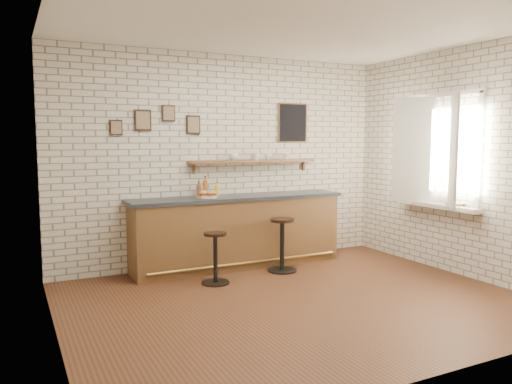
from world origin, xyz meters
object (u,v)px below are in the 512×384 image
bar_counter (238,231)px  sandwich_plate (207,197)px  ciabatta_sandwich (208,194)px  condiment_bottle_yellow (217,190)px  shelf_cup_c (268,157)px  shelf_cup_d (286,156)px  bar_stool_left (215,256)px  bar_stool_right (282,243)px  bitters_bottle_white (205,190)px  shelf_cup_a (234,157)px  shelf_cup_b (256,156)px  bitters_bottle_amber (205,188)px  book_lower (453,205)px  bitters_bottle_brown (199,191)px  book_upper (451,203)px

bar_counter → sandwich_plate: 0.69m
ciabatta_sandwich → condiment_bottle_yellow: bearing=37.9°
shelf_cup_c → ciabatta_sandwich: bearing=103.1°
ciabatta_sandwich → shelf_cup_d: bearing=8.4°
bar_stool_left → bar_stool_right: bar_stool_right is taller
bitters_bottle_white → shelf_cup_c: size_ratio=2.09×
bitters_bottle_white → shelf_cup_a: size_ratio=1.74×
shelf_cup_b → shelf_cup_d: 0.50m
bitters_bottle_amber → book_lower: 3.32m
bar_stool_left → bar_stool_right: 1.05m
bitters_bottle_brown → shelf_cup_d: bearing=1.8°
bitters_bottle_white → shelf_cup_d: 1.39m
sandwich_plate → bitters_bottle_white: 0.18m
ciabatta_sandwich → bitters_bottle_brown: bitters_bottle_brown is taller
bitters_bottle_brown → bitters_bottle_white: bitters_bottle_white is taller
bar_counter → book_lower: 2.91m
bitters_bottle_white → shelf_cup_c: shelf_cup_c is taller
bar_counter → sandwich_plate: bearing=179.5°
ciabatta_sandwich → book_upper: ciabatta_sandwich is taller
bitters_bottle_brown → condiment_bottle_yellow: (0.27, -0.00, -0.00)m
bitters_bottle_amber → bar_stool_left: (-0.18, -0.80, -0.78)m
bar_counter → shelf_cup_c: size_ratio=27.98×
bar_counter → bitters_bottle_amber: bearing=159.7°
condiment_bottle_yellow → bar_stool_right: size_ratio=0.26×
bar_counter → bitters_bottle_brown: (-0.52, 0.16, 0.59)m
shelf_cup_b → book_upper: bearing=-100.0°
bitters_bottle_brown → shelf_cup_c: bearing=2.2°
book_upper → condiment_bottle_yellow: bearing=159.8°
book_lower → book_upper: bearing=71.0°
bitters_bottle_brown → shelf_cup_b: (0.91, 0.04, 0.46)m
bar_counter → sandwich_plate: (-0.46, 0.00, 0.51)m
bitters_bottle_amber → shelf_cup_a: 0.63m
condiment_bottle_yellow → book_upper: size_ratio=0.88×
shelf_cup_a → bitters_bottle_white: bearing=169.1°
ciabatta_sandwich → shelf_cup_b: bearing=13.2°
bitters_bottle_white → condiment_bottle_yellow: (0.17, 0.00, -0.01)m
shelf_cup_d → book_upper: size_ratio=0.48×
bar_counter → bar_stool_left: size_ratio=4.79×
bar_stool_right → bitters_bottle_white: bearing=142.2°
sandwich_plate → bar_stool_right: bearing=-29.8°
shelf_cup_b → book_upper: shelf_cup_b is taller
bar_stool_left → bitters_bottle_amber: bearing=77.3°
sandwich_plate → shelf_cup_d: shelf_cup_d is taller
ciabatta_sandwich → shelf_cup_d: (1.34, 0.20, 0.49)m
shelf_cup_b → book_lower: (1.94, -1.89, -0.61)m
condiment_bottle_yellow → shelf_cup_a: (0.28, 0.04, 0.46)m
shelf_cup_c → shelf_cup_d: shelf_cup_d is taller
bitters_bottle_brown → bitters_bottle_amber: size_ratio=0.73×
bitters_bottle_white → shelf_cup_b: 0.93m
bar_counter → bitters_bottle_white: size_ratio=13.42×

